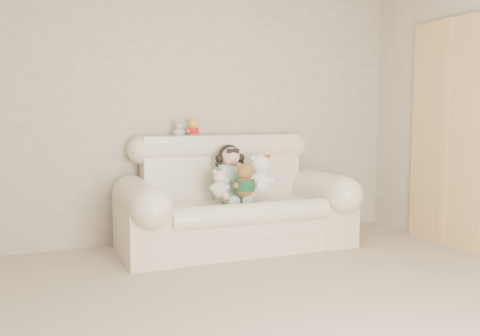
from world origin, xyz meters
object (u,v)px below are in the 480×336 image
Objects in this scene: sofa at (236,192)px; seated_child at (230,173)px; brown_teddy at (245,176)px; white_cat at (260,170)px; cream_teddy at (219,181)px.

seated_child is at bearing 106.07° from sofa.
brown_teddy is at bearing -84.79° from seated_child.
seated_child is 1.49× the size of brown_teddy.
sofa is at bearing 145.09° from white_cat.
sofa is 7.26× the size of cream_teddy.
seated_child is 0.25m from brown_teddy.
sofa is 0.19m from seated_child.
sofa is 0.30m from white_cat.
white_cat is at bearing 3.35° from cream_teddy.
seated_child is 1.86× the size of cream_teddy.
cream_teddy is at bearing -138.30° from seated_child.
brown_teddy reaches higher than cream_teddy.
sofa is 0.23m from brown_teddy.
brown_teddy is at bearing -15.21° from cream_teddy.
brown_teddy is 1.25× the size of cream_teddy.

